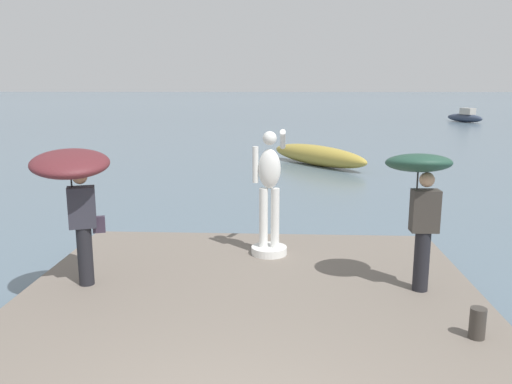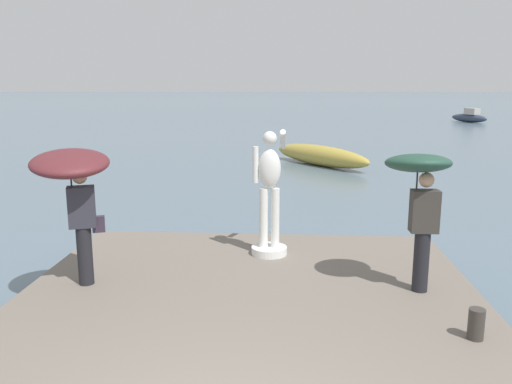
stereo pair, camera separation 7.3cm
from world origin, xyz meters
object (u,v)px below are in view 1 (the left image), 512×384
object	(u,v)px
statue_white_figure	(269,200)
mooring_bollard	(478,323)
boat_far	(317,155)
onlooker_right	(420,185)
boat_near	(465,117)
onlooker_left	(73,178)

from	to	relation	value
statue_white_figure	mooring_bollard	bearing A→B (deg)	-49.79
statue_white_figure	mooring_bollard	world-z (taller)	statue_white_figure
statue_white_figure	boat_far	xyz separation A→B (m)	(1.66, 12.95, -0.95)
onlooker_right	boat_far	distance (m)	14.55
mooring_bollard	boat_far	bearing A→B (deg)	93.08
boat_near	onlooker_left	bearing A→B (deg)	-115.25
mooring_bollard	boat_near	size ratio (longest dim) A/B	0.09
statue_white_figure	boat_near	world-z (taller)	statue_white_figure
boat_far	mooring_bollard	bearing A→B (deg)	-86.92
statue_white_figure	onlooker_left	distance (m)	3.24
statue_white_figure	boat_far	size ratio (longest dim) A/B	0.45
boat_far	onlooker_left	bearing A→B (deg)	-106.96
boat_near	boat_far	bearing A→B (deg)	-119.40
statue_white_figure	onlooker_left	bearing A→B (deg)	-150.44
mooring_bollard	boat_far	xyz separation A→B (m)	(-0.86, 15.93, -0.17)
boat_far	statue_white_figure	bearing A→B (deg)	-97.31
mooring_bollard	boat_near	xyz separation A→B (m)	(13.97, 42.25, -0.12)
mooring_bollard	boat_near	distance (m)	44.50
statue_white_figure	onlooker_right	bearing A→B (deg)	-35.14
statue_white_figure	boat_near	bearing A→B (deg)	67.22
onlooker_left	onlooker_right	distance (m)	4.91
onlooker_left	boat_far	size ratio (longest dim) A/B	0.42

